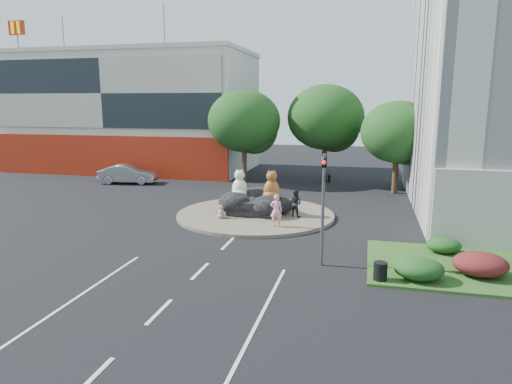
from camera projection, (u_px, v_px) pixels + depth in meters
ground at (200, 271)px, 19.63m from camera, size 120.00×120.00×0.00m
roundabout_island at (256, 215)px, 29.14m from camera, size 10.00×10.00×0.20m
rock_plinth at (256, 206)px, 29.03m from camera, size 3.20×2.60×0.90m
shophouse_block at (134, 111)px, 49.24m from camera, size 25.20×12.30×17.40m
grass_verge at (486, 269)px, 19.67m from camera, size 10.00×6.00×0.12m
tree_left at (245, 124)px, 40.56m from camera, size 6.46×6.46×8.27m
tree_mid at (326, 120)px, 40.77m from camera, size 6.84×6.84×8.76m
tree_right at (398, 135)px, 35.74m from camera, size 5.70×5.70×7.30m
hedge_near_green at (419, 268)px, 18.37m from camera, size 2.00×1.60×0.90m
hedge_red at (480, 264)px, 18.73m from camera, size 2.20×1.76×0.99m
hedge_back_green at (444, 245)px, 21.66m from camera, size 1.60×1.28×0.72m
traffic_light at (326, 186)px, 19.64m from camera, size 0.44×1.24×5.00m
street_lamp at (488, 154)px, 23.38m from camera, size 2.34×0.22×8.06m
cat_white at (240, 184)px, 29.00m from camera, size 1.38×1.27×1.93m
cat_tabby at (272, 185)px, 28.47m from camera, size 1.55×1.51×1.97m
kitten_calico at (221, 211)px, 27.81m from camera, size 0.67×0.64×0.85m
kitten_white at (275, 212)px, 27.68m from camera, size 0.56×0.52×0.78m
pedestrian_pink at (276, 210)px, 25.84m from camera, size 0.73×0.54×1.86m
pedestrian_dark at (295, 203)px, 28.11m from camera, size 1.01×0.91×1.69m
parked_car at (128, 174)px, 40.81m from camera, size 5.32×2.64×1.68m
litter_bin at (380, 271)px, 18.32m from camera, size 0.73×0.73×0.73m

